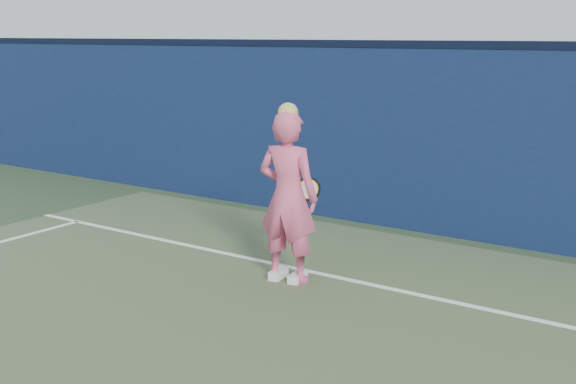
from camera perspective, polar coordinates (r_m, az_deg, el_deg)
The scene contains 4 objects.
backstop_wall at distance 9.92m, azimuth 13.45°, elevation 3.73°, with size 24.00×0.40×2.50m, color #0E1B3E.
wall_cap at distance 9.82m, azimuth 13.84°, elevation 11.25°, with size 24.00×0.42×0.10m, color black.
player at distance 7.84m, azimuth 0.00°, elevation -0.38°, with size 0.74×0.53×1.98m.
racket at distance 8.26m, azimuth 1.44°, elevation 0.21°, with size 0.50×0.25×0.28m.
Camera 1 is at (3.44, -2.69, 2.69)m, focal length 45.00 mm.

